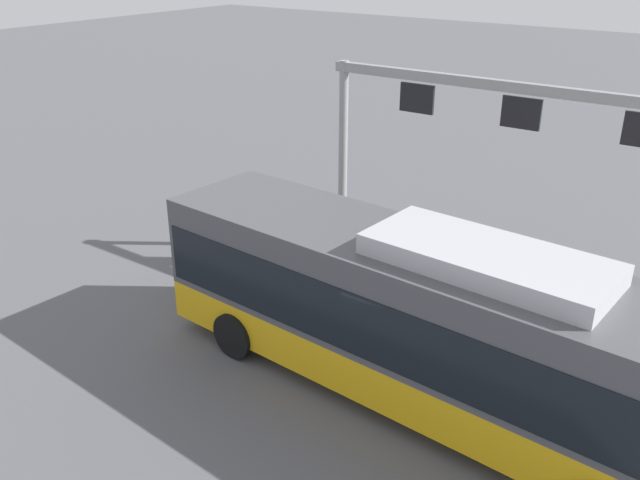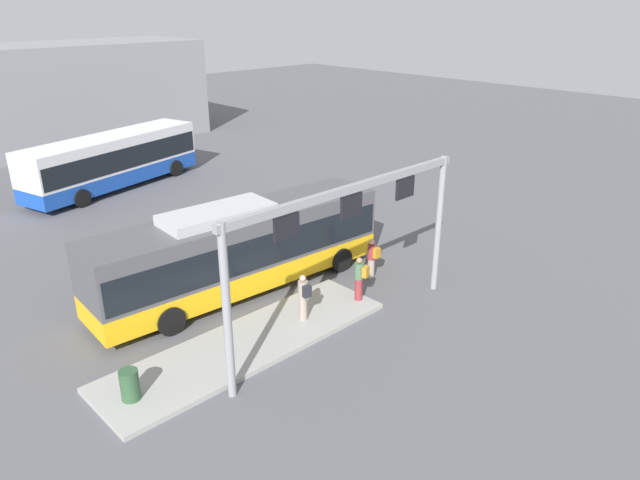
# 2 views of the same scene
# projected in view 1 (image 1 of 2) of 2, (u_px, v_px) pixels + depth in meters

# --- Properties ---
(ground_plane) EXTENTS (120.00, 120.00, 0.00)m
(ground_plane) POSITION_uv_depth(u_px,v_px,m) (429.00, 402.00, 13.00)
(ground_plane) COLOR #56565B
(platform_curb) EXTENTS (10.00, 2.80, 0.16)m
(platform_curb) POSITION_uv_depth(u_px,v_px,m) (599.00, 357.00, 14.24)
(platform_curb) COLOR #9E9E99
(platform_curb) RESTS_ON ground
(bus_main) EXTENTS (11.74, 3.28, 3.46)m
(bus_main) POSITION_uv_depth(u_px,v_px,m) (436.00, 319.00, 12.26)
(bus_main) COLOR #EAAD14
(bus_main) RESTS_ON ground
(person_boarding) EXTENTS (0.44, 0.59, 1.67)m
(person_boarding) POSITION_uv_depth(u_px,v_px,m) (417.00, 252.00, 16.72)
(person_boarding) COLOR maroon
(person_boarding) RESTS_ON platform_curb
(person_waiting_near) EXTENTS (0.35, 0.53, 1.67)m
(person_waiting_near) POSITION_uv_depth(u_px,v_px,m) (329.00, 254.00, 17.00)
(person_waiting_near) COLOR gray
(person_waiting_near) RESTS_ON ground
(person_waiting_mid) EXTENTS (0.40, 0.57, 1.67)m
(person_waiting_mid) POSITION_uv_depth(u_px,v_px,m) (507.00, 284.00, 15.18)
(person_waiting_mid) COLOR gray
(person_waiting_mid) RESTS_ON platform_curb
(platform_sign_gantry) EXTENTS (9.90, 0.24, 5.20)m
(platform_sign_gantry) POSITION_uv_depth(u_px,v_px,m) (517.00, 144.00, 15.53)
(platform_sign_gantry) COLOR gray
(platform_sign_gantry) RESTS_ON ground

